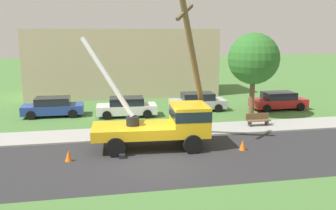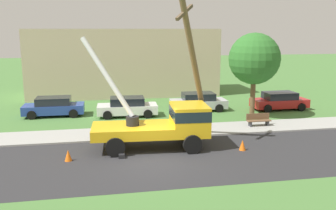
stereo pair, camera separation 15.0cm
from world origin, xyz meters
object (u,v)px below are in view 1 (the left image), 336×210
(leaning_utility_pole, at_px, (195,68))
(traffic_cone_ahead, at_px, (243,145))
(parked_sedan_blue, at_px, (53,107))
(park_bench, at_px, (258,120))
(parked_sedan_white, at_px, (127,107))
(traffic_cone_behind, at_px, (69,156))
(parked_sedan_red, at_px, (278,101))
(roadside_tree_near, at_px, (254,59))
(parked_sedan_silver, at_px, (198,102))
(utility_truck, at_px, (166,122))

(leaning_utility_pole, bearing_deg, traffic_cone_ahead, -43.80)
(parked_sedan_blue, bearing_deg, park_bench, -23.15)
(parked_sedan_white, bearing_deg, park_bench, -29.94)
(traffic_cone_behind, relative_size, parked_sedan_red, 0.13)
(traffic_cone_behind, height_order, parked_sedan_blue, parked_sedan_blue)
(traffic_cone_behind, distance_m, parked_sedan_red, 18.29)
(traffic_cone_behind, bearing_deg, parked_sedan_red, 30.11)
(parked_sedan_white, distance_m, roadside_tree_near, 9.86)
(park_bench, bearing_deg, parked_sedan_blue, 156.85)
(leaning_utility_pole, bearing_deg, parked_sedan_silver, 73.16)
(parked_sedan_blue, bearing_deg, parked_sedan_red, -3.24)
(traffic_cone_behind, relative_size, park_bench, 0.35)
(leaning_utility_pole, height_order, traffic_cone_behind, leaning_utility_pole)
(leaning_utility_pole, relative_size, traffic_cone_ahead, 14.84)
(utility_truck, distance_m, parked_sedan_white, 8.02)
(leaning_utility_pole, distance_m, parked_sedan_silver, 9.05)
(traffic_cone_behind, distance_m, parked_sedan_silver, 13.68)
(leaning_utility_pole, distance_m, parked_sedan_blue, 12.39)
(leaning_utility_pole, bearing_deg, parked_sedan_blue, 136.82)
(parked_sedan_blue, bearing_deg, parked_sedan_white, -11.26)
(traffic_cone_behind, height_order, parked_sedan_red, parked_sedan_red)
(traffic_cone_ahead, height_order, parked_sedan_silver, parked_sedan_silver)
(leaning_utility_pole, xyz_separation_m, roadside_tree_near, (5.66, 4.96, 0.04))
(parked_sedan_blue, distance_m, park_bench, 14.84)
(parked_sedan_red, bearing_deg, parked_sedan_white, -179.64)
(parked_sedan_silver, bearing_deg, parked_sedan_white, -170.82)
(traffic_cone_ahead, distance_m, parked_sedan_white, 10.61)
(parked_sedan_blue, bearing_deg, traffic_cone_ahead, -43.30)
(parked_sedan_white, bearing_deg, traffic_cone_behind, -111.62)
(park_bench, bearing_deg, traffic_cone_behind, -159.95)
(park_bench, bearing_deg, roadside_tree_near, 75.58)
(leaning_utility_pole, bearing_deg, roadside_tree_near, 41.22)
(parked_sedan_blue, bearing_deg, traffic_cone_behind, -80.13)
(traffic_cone_ahead, distance_m, traffic_cone_behind, 9.03)
(utility_truck, bearing_deg, parked_sedan_red, 36.44)
(parked_sedan_white, distance_m, parked_sedan_silver, 5.78)
(traffic_cone_ahead, height_order, roadside_tree_near, roadside_tree_near)
(utility_truck, bearing_deg, traffic_cone_behind, -166.22)
(traffic_cone_ahead, relative_size, parked_sedan_red, 0.13)
(traffic_cone_ahead, xyz_separation_m, parked_sedan_silver, (0.28, 10.03, 0.43))
(traffic_cone_behind, xyz_separation_m, park_bench, (11.87, 4.33, 0.18))
(traffic_cone_ahead, distance_m, parked_sedan_silver, 10.04)
(parked_sedan_silver, relative_size, park_bench, 2.78)
(parked_sedan_white, xyz_separation_m, parked_sedan_silver, (5.70, 0.92, 0.00))
(parked_sedan_blue, xyz_separation_m, parked_sedan_red, (17.59, -0.99, 0.00))
(parked_sedan_red, xyz_separation_m, park_bench, (-3.95, -4.84, -0.25))
(traffic_cone_ahead, relative_size, roadside_tree_near, 0.09)
(leaning_utility_pole, distance_m, roadside_tree_near, 7.53)
(utility_truck, distance_m, traffic_cone_behind, 5.36)
(parked_sedan_blue, height_order, parked_sedan_silver, same)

